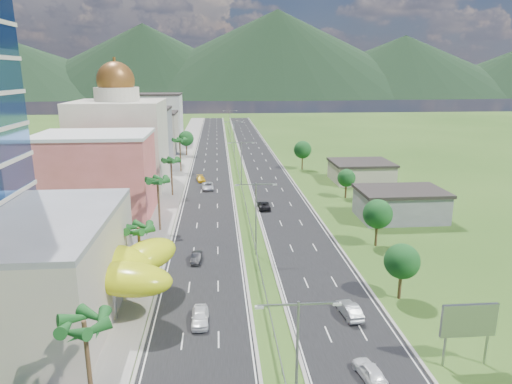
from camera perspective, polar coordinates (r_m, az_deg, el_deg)
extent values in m
plane|color=#2D5119|center=(59.55, 0.82, -11.50)|extent=(500.00, 500.00, 0.00)
cube|color=black|center=(145.56, -5.62, 4.27)|extent=(11.00, 260.00, 0.04)
cube|color=black|center=(146.11, 0.29, 4.38)|extent=(11.00, 260.00, 0.04)
cube|color=gray|center=(146.00, -9.36, 4.19)|extent=(7.00, 260.00, 0.12)
cube|color=gray|center=(127.87, -2.35, 3.14)|extent=(0.08, 216.00, 0.28)
cube|color=gray|center=(228.69, -3.50, 8.20)|extent=(0.10, 0.12, 0.70)
cylinder|color=gray|center=(35.42, 5.10, -21.35)|extent=(0.20, 0.20, 11.00)
cube|color=gray|center=(32.38, 2.74, -13.94)|extent=(2.88, 0.12, 0.12)
cube|color=gray|center=(32.85, 7.87, -13.62)|extent=(2.88, 0.12, 0.12)
cube|color=silver|center=(32.30, 0.41, -14.20)|extent=(0.60, 0.25, 0.18)
cube|color=silver|center=(33.19, 10.08, -13.61)|extent=(0.60, 0.25, 0.18)
cylinder|color=gray|center=(66.71, -0.01, -3.45)|extent=(0.20, 0.20, 11.00)
cube|color=gray|center=(65.14, -1.27, 0.95)|extent=(2.88, 0.12, 0.12)
cube|color=gray|center=(65.38, 1.25, 1.00)|extent=(2.88, 0.12, 0.12)
cube|color=silver|center=(65.10, -2.39, 0.84)|extent=(0.60, 0.25, 0.18)
cube|color=silver|center=(65.55, 2.36, 0.94)|extent=(0.60, 0.25, 0.18)
cylinder|color=gray|center=(105.36, -1.84, 3.34)|extent=(0.20, 0.20, 11.00)
cube|color=gray|center=(104.38, -2.66, 6.18)|extent=(2.88, 0.12, 0.12)
cube|color=gray|center=(104.53, -1.07, 6.20)|extent=(2.88, 0.12, 0.12)
cube|color=silver|center=(104.36, -3.36, 6.11)|extent=(0.60, 0.25, 0.18)
cube|color=silver|center=(104.63, -0.37, 6.16)|extent=(0.60, 0.25, 0.18)
cylinder|color=gray|center=(149.70, -2.76, 6.74)|extent=(0.20, 0.20, 11.00)
cube|color=gray|center=(149.01, -3.35, 8.75)|extent=(2.88, 0.12, 0.12)
cube|color=gray|center=(149.11, -2.23, 8.76)|extent=(2.88, 0.12, 0.12)
cube|color=silver|center=(148.99, -3.84, 8.70)|extent=(0.60, 0.25, 0.18)
cube|color=silver|center=(149.18, -1.73, 8.73)|extent=(0.60, 0.25, 0.18)
cylinder|color=gray|center=(194.34, -3.27, 8.58)|extent=(0.20, 0.20, 11.00)
cube|color=gray|center=(193.81, -3.72, 10.13)|extent=(2.88, 0.12, 0.12)
cube|color=gray|center=(193.89, -2.86, 10.14)|extent=(2.88, 0.12, 0.12)
cube|color=silver|center=(193.79, -4.10, 10.09)|extent=(0.60, 0.25, 0.18)
cube|color=silver|center=(193.94, -2.47, 10.12)|extent=(0.60, 0.25, 0.18)
cylinder|color=gray|center=(59.64, -23.01, -10.59)|extent=(0.50, 0.50, 4.00)
cylinder|color=gray|center=(53.46, -17.34, -13.05)|extent=(0.50, 0.50, 4.00)
cylinder|color=gray|center=(51.96, -22.49, -14.40)|extent=(0.50, 0.50, 4.00)
cylinder|color=gray|center=(57.46, -14.30, -10.80)|extent=(0.50, 0.50, 4.00)
cube|color=#CA5D52|center=(90.10, -19.30, 1.85)|extent=(20.00, 15.00, 15.00)
cube|color=beige|center=(111.70, -16.57, 5.73)|extent=(20.00, 20.00, 20.00)
cylinder|color=beige|center=(110.60, -17.01, 11.62)|extent=(10.00, 10.00, 3.00)
sphere|color=brown|center=(110.51, -17.13, 13.17)|extent=(8.40, 8.40, 8.40)
cube|color=slate|center=(136.14, -14.04, 6.58)|extent=(16.00, 15.00, 16.00)
cube|color=#BCAE9B|center=(157.90, -12.78, 7.18)|extent=(16.00, 15.00, 13.00)
cube|color=silver|center=(180.29, -11.85, 8.93)|extent=(16.00, 15.00, 18.00)
cylinder|color=gray|center=(47.54, 22.47, -17.84)|extent=(0.24, 0.24, 3.20)
cylinder|color=gray|center=(49.38, 26.79, -17.05)|extent=(0.24, 0.24, 3.20)
cube|color=#D85919|center=(46.97, 25.08, -14.33)|extent=(5.20, 0.35, 3.20)
cube|color=slate|center=(88.23, 17.57, -1.63)|extent=(15.00, 10.00, 5.00)
cube|color=#BCAE9B|center=(116.30, 12.98, 2.40)|extent=(14.00, 12.00, 4.40)
cylinder|color=#47301C|center=(39.52, -20.13, -20.25)|extent=(0.36, 0.36, 8.50)
cylinder|color=#47301C|center=(60.46, -14.28, -7.67)|extent=(0.36, 0.36, 7.50)
cylinder|color=#47301C|center=(78.91, -12.05, -1.64)|extent=(0.36, 0.36, 9.00)
cylinder|color=#47301C|center=(101.17, -10.48, 1.75)|extent=(0.36, 0.36, 8.00)
cylinder|color=#47301C|center=(125.50, -9.43, 4.49)|extent=(0.36, 0.36, 8.80)
cylinder|color=#47301C|center=(150.40, -8.68, 5.45)|extent=(0.40, 0.40, 4.90)
sphere|color=#19511E|center=(149.94, -8.73, 6.64)|extent=(4.90, 4.90, 4.90)
cylinder|color=#47301C|center=(57.97, 17.57, -10.70)|extent=(0.40, 0.40, 4.20)
sphere|color=#19511E|center=(56.89, 17.78, -8.24)|extent=(4.20, 4.20, 4.20)
cylinder|color=#47301C|center=(73.58, 14.82, -4.85)|extent=(0.40, 0.40, 4.55)
sphere|color=#19511E|center=(72.68, 14.97, -2.67)|extent=(4.55, 4.55, 4.55)
cylinder|color=#47301C|center=(100.09, 11.17, 0.35)|extent=(0.40, 0.40, 3.85)
sphere|color=#19511E|center=(99.52, 11.24, 1.73)|extent=(3.85, 3.85, 3.85)
cylinder|color=#47301C|center=(127.59, 5.81, 3.89)|extent=(0.40, 0.40, 4.90)
sphere|color=#19511E|center=(127.04, 5.84, 5.28)|extent=(4.90, 4.90, 4.90)
imported|color=white|center=(51.31, -7.01, -15.19)|extent=(1.87, 4.57, 1.55)
imported|color=black|center=(66.43, -7.46, -8.09)|extent=(1.63, 3.99, 1.29)
imported|color=#B8BAC0|center=(106.01, -6.06, 0.74)|extent=(2.82, 5.68, 1.55)
imported|color=yellow|center=(114.05, -6.90, 1.66)|extent=(2.54, 4.83, 1.34)
imported|color=white|center=(44.43, 14.04, -20.89)|extent=(2.40, 4.47, 1.45)
imported|color=#9A9EA1|center=(53.27, 11.61, -14.21)|extent=(2.13, 4.81, 1.53)
imported|color=black|center=(90.63, 0.97, -1.65)|extent=(2.41, 5.14, 1.42)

